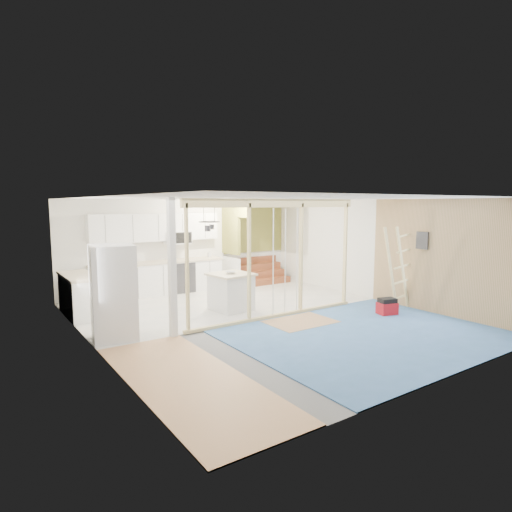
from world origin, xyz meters
TOP-DOWN VIEW (x-y plane):
  - room at (0.00, 0.00)m, footprint 7.01×8.01m
  - floor_overlays at (0.07, 0.06)m, footprint 7.00×8.00m
  - stud_frame at (-0.27, -0.00)m, footprint 4.66×0.14m
  - base_cabinets at (-1.61, 3.36)m, footprint 4.45×2.24m
  - upper_cabinets at (-0.84, 3.82)m, footprint 3.60×0.41m
  - green_partition at (2.04, 3.66)m, footprint 2.25×1.51m
  - pot_rack at (-0.31, 1.89)m, footprint 0.52×0.52m
  - sheathing_panel at (3.48, -2.00)m, footprint 0.02×4.00m
  - electrical_panel at (3.43, -1.40)m, footprint 0.04×0.30m
  - ceiling_light at (1.40, 3.00)m, footprint 0.32×0.32m
  - fridge at (-3.05, 0.45)m, footprint 0.87×0.84m
  - island at (-0.18, 1.10)m, footprint 0.99×0.99m
  - bowl at (-0.21, 1.07)m, footprint 0.30×0.30m
  - soap_bottle_a at (-2.50, 3.67)m, footprint 0.11×0.11m
  - soap_bottle_b at (0.70, 3.80)m, footprint 0.09×0.09m
  - toolbox at (2.52, -1.21)m, footprint 0.47×0.40m
  - ladder at (3.13, -1.00)m, footprint 1.04×0.16m

SIDE VIEW (x-z plane):
  - floor_overlays at x=0.07m, z-range 0.00..0.02m
  - toolbox at x=2.52m, z-range -0.01..0.37m
  - island at x=-0.18m, z-range 0.00..0.88m
  - base_cabinets at x=-1.61m, z-range 0.00..0.93m
  - fridge at x=-3.05m, z-range 0.00..1.76m
  - bowl at x=-0.21m, z-range 0.88..0.94m
  - green_partition at x=2.04m, z-range -0.36..2.24m
  - ladder at x=3.13m, z-range 0.02..1.97m
  - soap_bottle_b at x=0.70m, z-range 0.93..1.10m
  - soap_bottle_a at x=-2.50m, z-range 0.93..1.20m
  - sheathing_panel at x=3.48m, z-range 0.00..2.60m
  - room at x=0.00m, z-range 0.00..2.61m
  - stud_frame at x=-0.27m, z-range 0.31..2.91m
  - electrical_panel at x=3.43m, z-range 1.45..1.85m
  - upper_cabinets at x=-0.84m, z-range 1.39..2.25m
  - pot_rack at x=-0.31m, z-range 1.64..2.36m
  - ceiling_light at x=1.40m, z-range 2.50..2.58m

